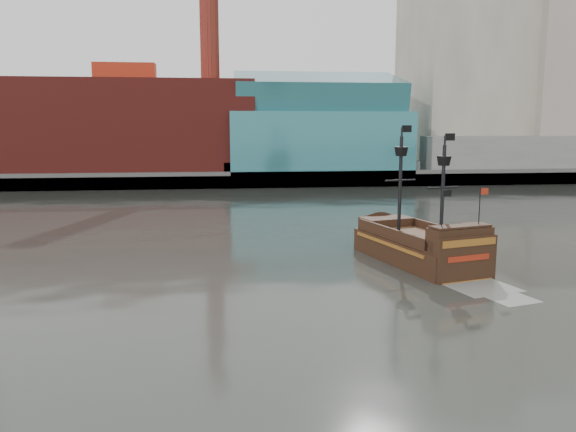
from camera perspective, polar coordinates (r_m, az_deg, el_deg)
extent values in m
plane|color=#252722|center=(28.46, 6.82, -10.95)|extent=(400.00, 400.00, 0.00)
cube|color=slate|center=(118.45, -3.68, 4.90)|extent=(220.00, 60.00, 2.00)
cube|color=#4C4C49|center=(89.09, -2.63, 3.70)|extent=(220.00, 1.00, 2.60)
cube|color=maroon|center=(99.18, -16.01, 8.66)|extent=(42.00, 18.00, 15.00)
cube|color=#2D7279|center=(97.39, 2.95, 7.53)|extent=(30.00, 16.00, 10.00)
cube|color=#BCAF9C|center=(116.68, 17.44, 16.26)|extent=(20.00, 22.00, 46.00)
cube|color=#A09486|center=(121.13, 26.16, 13.57)|extent=(18.00, 18.00, 38.00)
cube|color=#BCAF9C|center=(136.51, 18.47, 16.38)|extent=(24.00, 20.00, 52.00)
cube|color=slate|center=(106.96, 23.93, 5.83)|extent=(40.00, 6.00, 6.00)
cylinder|color=maroon|center=(101.62, -8.03, 19.42)|extent=(3.20, 3.20, 22.00)
cube|color=#2D7279|center=(97.49, 2.99, 12.23)|extent=(28.00, 14.94, 8.78)
cube|color=black|center=(41.72, 12.94, -3.84)|extent=(7.05, 11.58, 2.34)
cube|color=#432918|center=(41.45, 13.00, -2.08)|extent=(6.35, 10.42, 0.27)
cube|color=black|center=(44.97, 9.93, -0.70)|extent=(4.24, 3.05, 0.90)
cube|color=black|center=(37.63, 17.04, -2.33)|extent=(4.50, 2.46, 1.62)
cube|color=black|center=(37.31, 17.72, -4.73)|extent=(4.33, 1.32, 3.60)
cube|color=brown|center=(36.91, 17.95, -2.60)|extent=(3.94, 1.08, 0.45)
cube|color=maroon|center=(37.11, 17.88, -4.10)|extent=(3.07, 0.86, 0.36)
cylinder|color=black|center=(41.64, 11.32, 3.10)|extent=(0.31, 0.31, 7.02)
cylinder|color=black|center=(40.10, 15.43, 2.33)|extent=(0.31, 0.31, 6.48)
cone|color=black|center=(41.46, 11.43, 6.44)|extent=(1.21, 1.21, 0.63)
cone|color=black|center=(39.92, 15.57, 5.41)|extent=(1.21, 1.21, 0.63)
cube|color=black|center=(41.64, 11.97, 8.67)|extent=(0.79, 0.23, 0.49)
cube|color=black|center=(40.10, 16.13, 7.72)|extent=(0.79, 0.23, 0.49)
cube|color=#949993|center=(36.46, 19.14, -6.87)|extent=(4.51, 4.09, 0.01)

